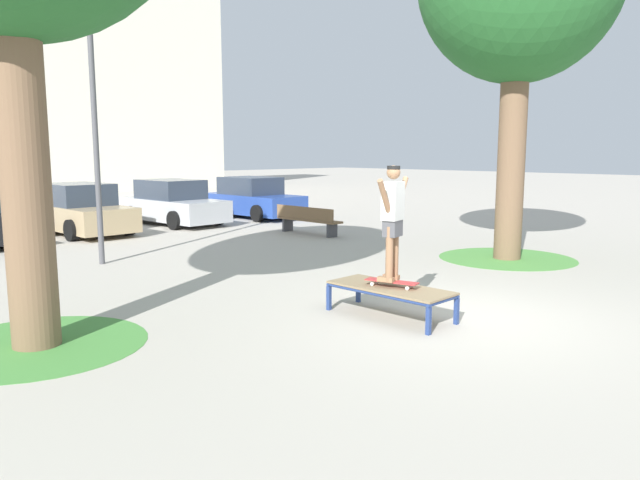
% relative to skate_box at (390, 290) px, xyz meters
% --- Properties ---
extents(ground_plane, '(120.00, 120.00, 0.00)m').
position_rel_skate_box_xyz_m(ground_plane, '(0.65, -0.71, -0.41)').
color(ground_plane, '#B2AA9E').
extents(skate_box, '(0.82, 1.92, 0.46)m').
position_rel_skate_box_xyz_m(skate_box, '(0.00, 0.00, 0.00)').
color(skate_box, navy).
rests_on(skate_box, ground).
extents(skateboard, '(0.41, 0.82, 0.09)m').
position_rel_skate_box_xyz_m(skateboard, '(0.00, -0.02, 0.12)').
color(skateboard, '#B23333').
rests_on(skateboard, skate_box).
extents(skater, '(0.98, 0.38, 1.69)m').
position_rel_skate_box_xyz_m(skater, '(0.00, -0.02, 1.12)').
color(skater, '#8E6647').
rests_on(skater, skateboard).
extents(grass_patch_near_left, '(2.72, 2.72, 0.01)m').
position_rel_skate_box_xyz_m(grass_patch_near_left, '(-4.26, 2.27, -0.41)').
color(grass_patch_near_left, '#47893D').
rests_on(grass_patch_near_left, ground).
extents(grass_patch_near_right, '(3.08, 3.08, 0.01)m').
position_rel_skate_box_xyz_m(grass_patch_near_right, '(5.79, 1.29, -0.41)').
color(grass_patch_near_right, '#519342').
rests_on(grass_patch_near_right, ground).
extents(car_tan, '(2.02, 4.25, 1.50)m').
position_rel_skate_box_xyz_m(car_tan, '(0.46, 12.35, 0.28)').
color(car_tan, tan).
rests_on(car_tan, ground).
extents(car_silver, '(2.11, 4.29, 1.50)m').
position_rel_skate_box_xyz_m(car_silver, '(3.72, 12.54, 0.28)').
color(car_silver, '#B7BABF').
rests_on(car_silver, ground).
extents(car_blue, '(1.99, 4.23, 1.50)m').
position_rel_skate_box_xyz_m(car_blue, '(6.98, 12.38, 0.28)').
color(car_blue, '#28479E').
rests_on(car_blue, ground).
extents(park_bench, '(0.46, 2.40, 0.83)m').
position_rel_skate_box_xyz_m(park_bench, '(5.27, 7.49, 0.03)').
color(park_bench, brown).
rests_on(park_bench, ground).
extents(light_post, '(0.36, 0.36, 5.83)m').
position_rel_skate_box_xyz_m(light_post, '(-1.23, 7.12, 3.41)').
color(light_post, '#4C4C51').
rests_on(light_post, ground).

